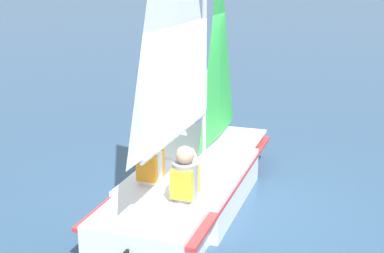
% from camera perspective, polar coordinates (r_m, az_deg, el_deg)
% --- Properties ---
extents(ground_plane, '(260.00, 260.00, 0.00)m').
position_cam_1_polar(ground_plane, '(7.59, -0.00, -7.97)').
color(ground_plane, '#2D4C6B').
extents(sailboat_main, '(3.93, 3.70, 5.11)m').
position_cam_1_polar(sailboat_main, '(7.28, -0.13, -2.96)').
color(sailboat_main, white).
rests_on(sailboat_main, ground_plane).
extents(sailor_helm, '(0.43, 0.42, 1.16)m').
position_cam_1_polar(sailor_helm, '(6.90, -4.43, -4.86)').
color(sailor_helm, black).
rests_on(sailor_helm, ground_plane).
extents(sailor_crew, '(0.43, 0.42, 1.16)m').
position_cam_1_polar(sailor_crew, '(6.38, -0.74, -6.75)').
color(sailor_crew, black).
rests_on(sailor_crew, ground_plane).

